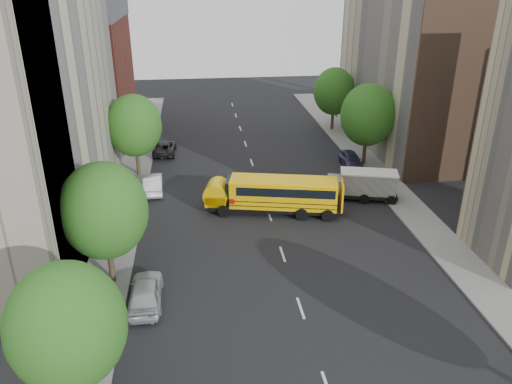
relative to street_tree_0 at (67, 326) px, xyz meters
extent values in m
plane|color=black|center=(11.00, 14.00, -4.64)|extent=(120.00, 120.00, 0.00)
cube|color=slate|center=(-0.50, 19.00, -4.58)|extent=(3.00, 80.00, 0.12)
cube|color=slate|center=(22.50, 19.00, -4.58)|extent=(3.00, 80.00, 0.12)
cube|color=silver|center=(11.00, 24.00, -4.64)|extent=(0.15, 64.00, 0.01)
cube|color=#B8B294|center=(-7.00, 20.00, 5.36)|extent=(10.00, 26.00, 20.00)
cube|color=maroon|center=(-7.00, 42.00, 1.86)|extent=(10.00, 15.00, 13.00)
cube|color=#C3B798|center=(29.00, 34.00, 4.36)|extent=(10.00, 22.00, 18.00)
cube|color=brown|center=(29.00, 23.00, 4.36)|extent=(10.10, 0.30, 18.00)
ellipsoid|color=#244F15|center=(0.00, 0.00, 0.01)|extent=(4.80, 4.80, 5.52)
cylinder|color=#38281C|center=(0.00, 10.00, -3.20)|extent=(0.36, 0.36, 2.88)
ellipsoid|color=#244F15|center=(0.00, 10.00, 0.32)|extent=(5.12, 5.12, 5.89)
cylinder|color=#38281C|center=(0.00, 28.00, -3.24)|extent=(0.36, 0.36, 2.81)
ellipsoid|color=#244F15|center=(0.00, 28.00, 0.20)|extent=(4.99, 4.99, 5.74)
cylinder|color=#38281C|center=(22.00, 28.00, -3.16)|extent=(0.36, 0.36, 2.95)
ellipsoid|color=#244F15|center=(22.00, 28.00, 0.44)|extent=(5.25, 5.25, 6.04)
cylinder|color=#38281C|center=(22.00, 40.00, -3.27)|extent=(0.36, 0.36, 2.74)
ellipsoid|color=#244F15|center=(22.00, 40.00, 0.07)|extent=(4.86, 4.86, 5.59)
cube|color=black|center=(11.48, 18.55, -4.13)|extent=(10.65, 4.57, 0.28)
cube|color=#FCC105|center=(12.11, 18.41, -2.93)|extent=(8.65, 4.08, 2.13)
cube|color=#FCC105|center=(7.31, 19.48, -3.57)|extent=(2.09, 2.45, 0.93)
cube|color=black|center=(8.26, 19.27, -2.46)|extent=(0.92, 2.18, 1.11)
cube|color=#FCC105|center=(12.11, 18.41, -1.84)|extent=(8.61, 3.90, 0.13)
cube|color=black|center=(12.29, 18.37, -2.46)|extent=(7.94, 3.98, 0.70)
cube|color=black|center=(12.11, 18.41, -3.67)|extent=(8.66, 4.14, 0.06)
cube|color=black|center=(12.11, 18.41, -3.30)|extent=(8.66, 4.14, 0.06)
cube|color=#FCC105|center=(16.23, 17.49, -2.93)|extent=(0.64, 2.29, 2.13)
cube|color=#FCC105|center=(9.67, 18.96, -1.75)|extent=(0.66, 0.66, 0.09)
cube|color=#FCC105|center=(14.19, 17.94, -1.75)|extent=(0.66, 0.66, 0.09)
cylinder|color=#FCC105|center=(7.31, 19.48, -3.11)|extent=(2.37, 2.51, 1.95)
cylinder|color=red|center=(8.31, 17.98, -3.25)|extent=(0.46, 0.14, 0.46)
cylinder|color=black|center=(7.69, 18.21, -4.18)|extent=(0.97, 0.47, 0.93)
cylinder|color=black|center=(8.20, 20.47, -4.18)|extent=(0.97, 0.47, 0.93)
cylinder|color=black|center=(13.21, 16.97, -4.18)|extent=(0.97, 0.47, 0.93)
cylinder|color=black|center=(13.72, 19.24, -4.18)|extent=(0.97, 0.47, 0.93)
cylinder|color=black|center=(15.02, 16.57, -4.18)|extent=(0.97, 0.47, 0.93)
cylinder|color=black|center=(15.53, 18.83, -4.18)|extent=(0.97, 0.47, 0.93)
cube|color=black|center=(19.18, 20.15, -4.15)|extent=(6.14, 3.39, 0.29)
cube|color=silver|center=(19.65, 20.03, -3.13)|extent=(4.80, 2.95, 1.75)
cube|color=silver|center=(17.11, 20.71, -3.43)|extent=(1.79, 2.14, 1.17)
cube|color=silver|center=(19.65, 20.03, -2.21)|extent=(5.01, 3.09, 0.12)
cylinder|color=black|center=(16.86, 19.77, -4.23)|extent=(0.85, 0.45, 0.82)
cylinder|color=black|center=(17.37, 21.65, -4.23)|extent=(0.85, 0.45, 0.82)
cylinder|color=black|center=(19.12, 19.16, -4.23)|extent=(0.85, 0.45, 0.82)
cylinder|color=black|center=(19.62, 21.04, -4.23)|extent=(0.85, 0.45, 0.82)
cylinder|color=black|center=(21.18, 18.61, -4.23)|extent=(0.85, 0.45, 0.82)
cylinder|color=black|center=(21.69, 20.49, -4.23)|extent=(0.85, 0.45, 0.82)
imported|color=#AAABB1|center=(2.20, 7.60, -3.85)|extent=(1.88, 4.63, 1.57)
imported|color=silver|center=(1.59, 23.94, -3.89)|extent=(1.84, 4.62, 1.50)
imported|color=black|center=(2.20, 33.84, -3.97)|extent=(2.42, 4.91, 1.34)
imported|color=#343257|center=(20.60, 27.74, -3.93)|extent=(1.75, 4.23, 1.43)
camera|label=1|loc=(5.53, -16.93, 13.07)|focal=35.00mm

